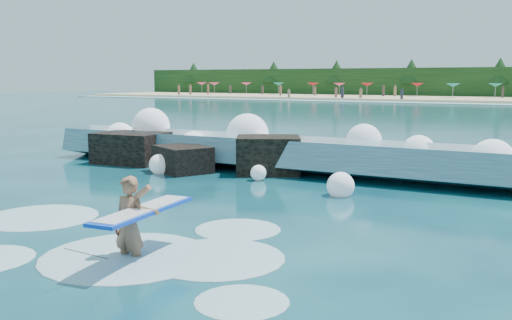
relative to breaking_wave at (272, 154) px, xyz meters
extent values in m
plane|color=#072B3F|center=(0.98, -7.65, -0.53)|extent=(200.00, 200.00, 0.00)
cube|color=tan|center=(0.98, 70.35, -0.33)|extent=(140.00, 20.00, 0.40)
cube|color=silver|center=(0.98, 59.35, -0.49)|extent=(140.00, 5.00, 0.08)
cube|color=#326E7E|center=(0.00, -0.16, -0.09)|extent=(17.77, 2.71, 1.48)
cube|color=silver|center=(0.00, 0.64, 0.35)|extent=(17.77, 1.25, 0.69)
cube|color=black|center=(-5.41, -1.27, -0.06)|extent=(2.69, 2.12, 1.37)
cube|color=black|center=(-2.41, -2.07, -0.17)|extent=(2.36, 2.17, 1.05)
cube|color=black|center=(0.29, -0.87, -0.02)|extent=(2.65, 2.48, 1.47)
imported|color=#8D5C41|center=(2.51, -10.32, 0.06)|extent=(0.67, 0.45, 1.80)
cube|color=blue|center=(2.79, -10.27, 0.37)|extent=(0.81, 2.51, 0.06)
cube|color=silver|center=(2.79, -10.27, 0.39)|extent=(0.69, 2.30, 0.06)
cylinder|color=black|center=(2.69, -11.52, -0.08)|extent=(0.01, 0.91, 0.43)
sphere|color=white|center=(-6.94, -0.21, 0.27)|extent=(1.22, 1.22, 1.22)
sphere|color=white|center=(-5.57, 0.13, 0.75)|extent=(1.50, 1.50, 1.50)
sphere|color=white|center=(-3.23, -0.27, 0.17)|extent=(1.04, 1.04, 1.04)
sphere|color=white|center=(-1.35, 0.57, 0.57)|extent=(1.61, 1.61, 1.61)
sphere|color=white|center=(0.92, -0.35, 0.08)|extent=(1.04, 1.04, 1.04)
sphere|color=white|center=(3.31, 0.13, 0.62)|extent=(1.16, 1.16, 1.16)
sphere|color=white|center=(5.04, 0.38, 0.35)|extent=(1.08, 1.08, 1.08)
sphere|color=white|center=(7.31, -0.35, 0.32)|extent=(1.26, 1.26, 1.26)
sphere|color=white|center=(-2.92, -2.69, -0.24)|extent=(0.72, 0.72, 0.72)
sphere|color=white|center=(0.68, -2.27, -0.29)|extent=(0.50, 0.50, 0.50)
sphere|color=white|center=(3.80, -3.24, -0.26)|extent=(0.76, 0.76, 0.76)
ellipsoid|color=silver|center=(2.34, -10.24, -0.53)|extent=(3.13, 3.13, 0.16)
ellipsoid|color=silver|center=(3.81, -9.54, -0.53)|extent=(2.52, 2.52, 0.13)
ellipsoid|color=silver|center=(-1.42, -8.97, -0.53)|extent=(2.66, 2.66, 0.13)
ellipsoid|color=silver|center=(3.15, -7.67, -0.53)|extent=(1.86, 1.86, 0.09)
ellipsoid|color=silver|center=(5.25, -11.06, -0.53)|extent=(1.41, 1.41, 0.07)
cone|color=#D13D66|center=(-54.07, 74.34, 1.72)|extent=(2.00, 2.00, 0.50)
cone|color=#D13D66|center=(-48.28, 69.94, 1.72)|extent=(2.00, 2.00, 0.50)
cone|color=#D13D66|center=(-43.30, 72.98, 1.72)|extent=(2.00, 2.00, 0.50)
cone|color=#15847E|center=(-37.53, 74.54, 1.72)|extent=(2.00, 2.00, 0.50)
cone|color=red|center=(-30.12, 73.11, 1.72)|extent=(2.00, 2.00, 0.50)
cone|color=#D13D66|center=(-24.78, 71.66, 1.72)|extent=(2.00, 2.00, 0.50)
cone|color=red|center=(-20.17, 72.02, 1.72)|extent=(2.00, 2.00, 0.50)
cone|color=red|center=(-12.70, 74.37, 1.72)|extent=(2.00, 2.00, 0.50)
cone|color=#15847E|center=(-6.44, 70.07, 1.72)|extent=(2.00, 2.00, 0.50)
cone|color=#15847E|center=(-1.00, 73.11, 1.72)|extent=(2.00, 2.00, 0.50)
cube|color=#3F332D|center=(-13.36, 73.94, 0.62)|extent=(0.35, 0.22, 1.51)
cube|color=#8C664C|center=(-18.26, 62.21, 0.30)|extent=(0.35, 0.22, 1.50)
cube|color=#262633|center=(-26.07, 63.21, 0.64)|extent=(0.35, 0.22, 1.55)
cube|color=brown|center=(-21.20, 63.43, 0.61)|extent=(0.35, 0.22, 1.49)
cube|color=#8C664C|center=(-4.85, 61.85, 0.23)|extent=(0.35, 0.22, 1.36)
cube|color=#262633|center=(-17.50, 69.84, 0.62)|extent=(0.35, 0.22, 1.51)
cube|color=#3F332D|center=(-49.72, 64.78, 0.64)|extent=(0.35, 0.22, 1.56)
cube|color=#262633|center=(-38.90, 61.69, 0.23)|extent=(0.35, 0.22, 1.37)
cube|color=#3F332D|center=(-9.39, 67.74, 0.56)|extent=(0.35, 0.22, 1.38)
cube|color=#262633|center=(-0.47, 69.28, 0.64)|extent=(0.35, 0.22, 1.55)
cube|color=brown|center=(-18.25, 61.33, 0.22)|extent=(0.35, 0.22, 1.35)
cube|color=#3F332D|center=(-26.48, 60.83, 0.23)|extent=(0.35, 0.22, 1.37)
cube|color=#8C664C|center=(-11.17, 70.25, 0.63)|extent=(0.35, 0.22, 1.52)
cube|color=brown|center=(-39.07, 62.75, 0.60)|extent=(0.35, 0.22, 1.48)
camera|label=1|loc=(9.25, -17.82, 2.66)|focal=40.00mm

